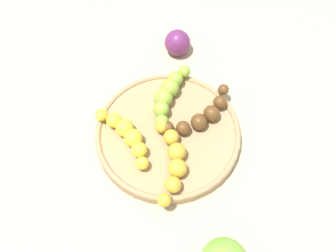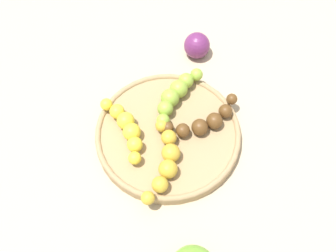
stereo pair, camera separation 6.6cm
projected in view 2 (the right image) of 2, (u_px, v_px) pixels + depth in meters
ground_plane at (168, 137)px, 0.69m from camera, size 2.40×2.40×0.00m
fruit_bowl at (168, 134)px, 0.68m from camera, size 0.25×0.25×0.02m
banana_spotted at (165, 160)px, 0.63m from camera, size 0.06×0.16×0.03m
banana_overripe at (205, 121)px, 0.67m from camera, size 0.12×0.10×0.03m
banana_green at (176, 94)px, 0.69m from camera, size 0.06×0.13×0.03m
banana_yellow at (126, 127)px, 0.66m from camera, size 0.10×0.11×0.03m
plum_purple at (197, 45)px, 0.77m from camera, size 0.05×0.05×0.05m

